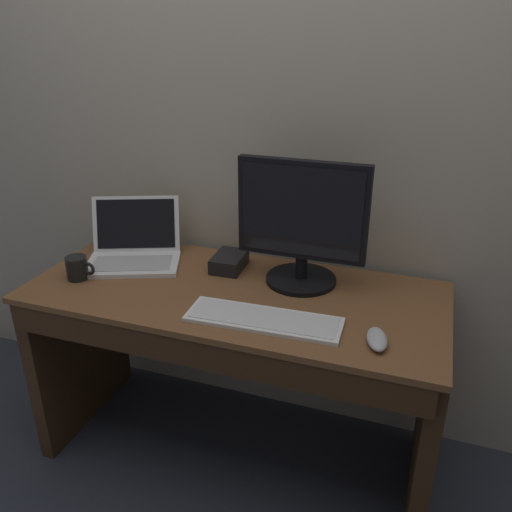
{
  "coord_description": "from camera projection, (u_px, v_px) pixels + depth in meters",
  "views": [
    {
      "loc": [
        0.6,
        -1.49,
        1.57
      ],
      "look_at": [
        0.08,
        0.0,
        0.86
      ],
      "focal_mm": 36.83,
      "sensor_mm": 36.0,
      "label": 1
    }
  ],
  "objects": [
    {
      "name": "wired_keyboard",
      "position": [
        264.0,
        319.0,
        1.62
      ],
      "size": [
        0.49,
        0.17,
        0.01
      ],
      "color": "white",
      "rests_on": "desk"
    },
    {
      "name": "external_monitor",
      "position": [
        302.0,
        223.0,
        1.76
      ],
      "size": [
        0.44,
        0.25,
        0.44
      ],
      "color": "black",
      "rests_on": "desk"
    },
    {
      "name": "desk",
      "position": [
        234.0,
        353.0,
        1.9
      ],
      "size": [
        1.43,
        0.62,
        0.72
      ],
      "color": "brown",
      "rests_on": "ground"
    },
    {
      "name": "laptop_white",
      "position": [
        134.0,
        251.0,
        2.0
      ],
      "size": [
        0.42,
        0.39,
        0.22
      ],
      "color": "white",
      "rests_on": "desk"
    },
    {
      "name": "back_wall",
      "position": [
        269.0,
        12.0,
        1.76
      ],
      "size": [
        4.32,
        0.04,
        3.2
      ],
      "primitive_type": "cube",
      "color": "#ADA38E",
      "rests_on": "ground"
    },
    {
      "name": "computer_mouse",
      "position": [
        377.0,
        339.0,
        1.5
      ],
      "size": [
        0.08,
        0.13,
        0.03
      ],
      "primitive_type": "ellipsoid",
      "rotation": [
        0.0,
        0.0,
        0.23
      ],
      "color": "#B7B7BC",
      "rests_on": "desk"
    },
    {
      "name": "external_drive_box",
      "position": [
        229.0,
        262.0,
        1.96
      ],
      "size": [
        0.11,
        0.16,
        0.05
      ],
      "primitive_type": "cube",
      "rotation": [
        0.0,
        0.0,
        0.03
      ],
      "color": "black",
      "rests_on": "desk"
    },
    {
      "name": "coffee_mug",
      "position": [
        78.0,
        268.0,
        1.87
      ],
      "size": [
        0.11,
        0.08,
        0.08
      ],
      "color": "black",
      "rests_on": "desk"
    },
    {
      "name": "ground_plane",
      "position": [
        237.0,
        449.0,
        2.1
      ],
      "size": [
        14.0,
        14.0,
        0.0
      ],
      "primitive_type": "plane",
      "color": "#2D333D"
    }
  ]
}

